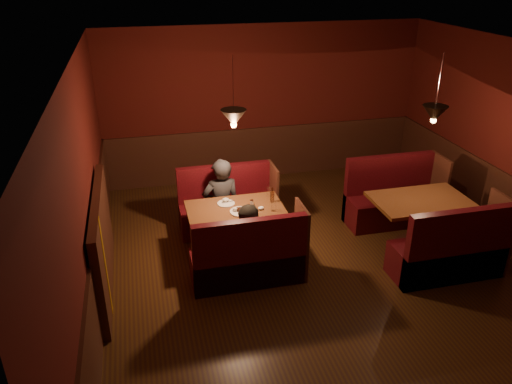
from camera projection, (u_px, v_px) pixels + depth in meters
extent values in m
cube|color=#3E2216|center=(327.00, 273.00, 6.88)|extent=(6.00, 7.00, 0.01)
cube|color=black|center=(343.00, 58.00, 5.64)|extent=(6.00, 7.00, 0.01)
cube|color=#511310|center=(264.00, 104.00, 9.34)|extent=(6.00, 0.01, 2.90)
cube|color=#511310|center=(84.00, 201.00, 5.61)|extent=(0.01, 7.00, 2.90)
cube|color=#462119|center=(264.00, 152.00, 9.72)|extent=(6.00, 0.04, 1.00)
cube|color=#462119|center=(98.00, 272.00, 6.03)|extent=(0.04, 7.00, 1.00)
cube|color=#462119|center=(103.00, 244.00, 6.33)|extent=(0.10, 2.20, 1.30)
cube|color=#B07E13|center=(106.00, 267.00, 5.85)|extent=(0.01, 0.12, 1.30)
cylinder|color=#333333|center=(233.00, 87.00, 6.31)|extent=(0.01, 0.01, 0.80)
cone|color=black|center=(234.00, 118.00, 6.48)|extent=(0.34, 0.34, 0.22)
sphere|color=#FFBF72|center=(234.00, 125.00, 6.52)|extent=(0.08, 0.08, 0.08)
cylinder|color=#333333|center=(439.00, 84.00, 6.48)|extent=(0.01, 0.01, 0.80)
cone|color=black|center=(434.00, 114.00, 6.65)|extent=(0.34, 0.34, 0.22)
sphere|color=#FFBF72|center=(433.00, 120.00, 6.69)|extent=(0.08, 0.08, 0.08)
cube|color=brown|center=(235.00, 210.00, 7.05)|extent=(1.37, 0.83, 0.05)
cylinder|color=#462119|center=(236.00, 232.00, 7.21)|extent=(0.14, 0.14, 0.68)
cylinder|color=#462119|center=(236.00, 251.00, 7.34)|extent=(0.55, 0.55, 0.04)
cylinder|color=silver|center=(240.00, 212.00, 6.92)|extent=(0.27, 0.27, 0.02)
cube|color=black|center=(240.00, 209.00, 6.93)|extent=(0.09, 0.08, 0.03)
ellipsoid|color=silver|center=(235.00, 209.00, 6.91)|extent=(0.07, 0.07, 0.05)
cube|color=tan|center=(245.00, 211.00, 6.89)|extent=(0.08, 0.07, 0.03)
cylinder|color=silver|center=(240.00, 211.00, 6.90)|extent=(0.05, 0.12, 0.01)
cylinder|color=silver|center=(226.00, 204.00, 7.15)|extent=(0.25, 0.25, 0.01)
ellipsoid|color=beige|center=(226.00, 200.00, 7.19)|extent=(0.10, 0.10, 0.05)
cube|color=silver|center=(228.00, 202.00, 7.17)|extent=(0.20, 0.04, 0.00)
cylinder|color=white|center=(252.00, 203.00, 7.10)|extent=(0.05, 0.05, 0.08)
cylinder|color=white|center=(269.00, 192.00, 7.34)|extent=(0.07, 0.07, 0.15)
cylinder|color=white|center=(274.00, 206.00, 6.94)|extent=(0.07, 0.07, 0.15)
cylinder|color=#47230F|center=(272.00, 197.00, 7.18)|extent=(0.06, 0.06, 0.16)
cylinder|color=#47230F|center=(272.00, 190.00, 7.13)|extent=(0.03, 0.03, 0.07)
ellipsoid|color=white|center=(261.00, 208.00, 6.99)|extent=(0.11, 0.10, 0.04)
cube|color=black|center=(227.00, 217.00, 7.88)|extent=(1.47, 0.54, 0.44)
cube|color=black|center=(224.00, 195.00, 7.94)|extent=(1.47, 0.12, 1.03)
cube|color=#462119|center=(273.00, 195.00, 7.92)|extent=(0.04, 0.54, 1.03)
cube|color=black|center=(247.00, 266.00, 6.64)|extent=(1.47, 0.54, 0.44)
cube|color=black|center=(250.00, 255.00, 6.33)|extent=(1.47, 0.12, 1.03)
cube|color=#462119|center=(301.00, 240.00, 6.67)|extent=(0.04, 0.54, 1.03)
cube|color=brown|center=(421.00, 201.00, 7.20)|extent=(1.38, 0.88, 0.05)
cylinder|color=#462119|center=(417.00, 224.00, 7.37)|extent=(0.15, 0.15, 0.73)
cylinder|color=#462119|center=(414.00, 244.00, 7.52)|extent=(0.58, 0.58, 0.04)
cube|color=black|center=(392.00, 209.00, 8.09)|extent=(1.49, 0.57, 0.47)
cube|color=black|center=(387.00, 186.00, 8.15)|extent=(1.49, 0.12, 1.09)
cube|color=#462119|center=(437.00, 187.00, 8.12)|extent=(0.04, 0.57, 1.09)
cube|color=black|center=(445.00, 259.00, 6.76)|extent=(1.49, 0.57, 0.47)
cube|color=black|center=(458.00, 248.00, 6.43)|extent=(1.49, 0.12, 1.09)
cube|color=#462119|center=(498.00, 232.00, 6.79)|extent=(0.04, 0.57, 1.09)
imported|color=#28282A|center=(221.00, 187.00, 7.50)|extent=(0.60, 0.41, 1.61)
imported|color=#2E2B23|center=(251.00, 231.00, 6.51)|extent=(0.76, 0.64, 1.41)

